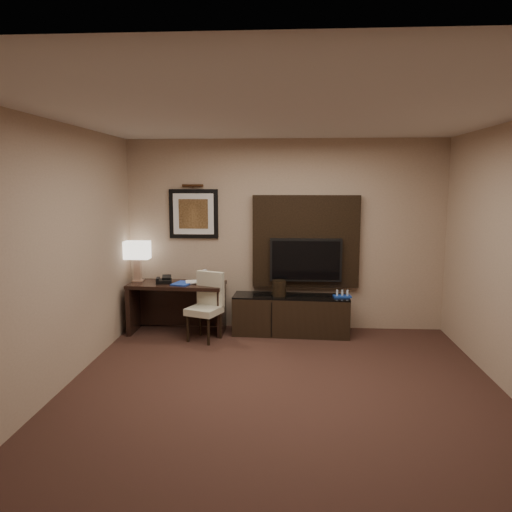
# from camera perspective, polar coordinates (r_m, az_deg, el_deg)

# --- Properties ---
(floor) EXTENTS (4.50, 5.00, 0.01)m
(floor) POSITION_cam_1_polar(r_m,az_deg,el_deg) (5.04, 2.97, -16.24)
(floor) COLOR #361E18
(floor) RESTS_ON ground
(ceiling) EXTENTS (4.50, 5.00, 0.01)m
(ceiling) POSITION_cam_1_polar(r_m,az_deg,el_deg) (4.62, 3.24, 15.88)
(ceiling) COLOR silver
(ceiling) RESTS_ON wall_back
(wall_back) EXTENTS (4.50, 0.01, 2.70)m
(wall_back) POSITION_cam_1_polar(r_m,az_deg,el_deg) (7.12, 3.29, 2.39)
(wall_back) COLOR tan
(wall_back) RESTS_ON floor
(wall_front) EXTENTS (4.50, 0.01, 2.70)m
(wall_front) POSITION_cam_1_polar(r_m,az_deg,el_deg) (2.21, 2.49, -11.43)
(wall_front) COLOR tan
(wall_front) RESTS_ON floor
(wall_left) EXTENTS (0.01, 5.00, 2.70)m
(wall_left) POSITION_cam_1_polar(r_m,az_deg,el_deg) (5.18, -22.66, -0.55)
(wall_left) COLOR tan
(wall_left) RESTS_ON floor
(desk) EXTENTS (1.35, 0.64, 0.71)m
(desk) POSITION_cam_1_polar(r_m,az_deg,el_deg) (7.12, -8.97, -5.86)
(desk) COLOR black
(desk) RESTS_ON floor
(credenza) EXTENTS (1.62, 0.53, 0.55)m
(credenza) POSITION_cam_1_polar(r_m,az_deg,el_deg) (6.98, 4.03, -6.74)
(credenza) COLOR black
(credenza) RESTS_ON floor
(tv_wall_panel) EXTENTS (1.50, 0.12, 1.30)m
(tv_wall_panel) POSITION_cam_1_polar(r_m,az_deg,el_deg) (7.08, 5.71, 1.67)
(tv_wall_panel) COLOR black
(tv_wall_panel) RESTS_ON wall_back
(tv) EXTENTS (1.00, 0.08, 0.60)m
(tv) POSITION_cam_1_polar(r_m,az_deg,el_deg) (7.01, 5.71, -0.45)
(tv) COLOR black
(tv) RESTS_ON tv_wall_panel
(artwork) EXTENTS (0.70, 0.04, 0.70)m
(artwork) POSITION_cam_1_polar(r_m,az_deg,el_deg) (7.20, -7.13, 4.80)
(artwork) COLOR black
(artwork) RESTS_ON wall_back
(picture_light) EXTENTS (0.04, 0.04, 0.30)m
(picture_light) POSITION_cam_1_polar(r_m,az_deg,el_deg) (7.15, -7.25, 7.99)
(picture_light) COLOR #432815
(picture_light) RESTS_ON wall_back
(desk_chair) EXTENTS (0.54, 0.57, 0.83)m
(desk_chair) POSITION_cam_1_polar(r_m,az_deg,el_deg) (6.70, -5.96, -6.16)
(desk_chair) COLOR beige
(desk_chair) RESTS_ON floor
(table_lamp) EXTENTS (0.38, 0.24, 0.60)m
(table_lamp) POSITION_cam_1_polar(r_m,az_deg,el_deg) (7.25, -13.39, -0.48)
(table_lamp) COLOR tan
(table_lamp) RESTS_ON desk
(desk_phone) EXTENTS (0.23, 0.22, 0.10)m
(desk_phone) POSITION_cam_1_polar(r_m,az_deg,el_deg) (7.06, -10.47, -2.65)
(desk_phone) COLOR black
(desk_phone) RESTS_ON desk
(blue_folder) EXTENTS (0.30, 0.35, 0.02)m
(blue_folder) POSITION_cam_1_polar(r_m,az_deg,el_deg) (6.96, -8.39, -3.12)
(blue_folder) COLOR #18379F
(blue_folder) RESTS_ON desk
(book) EXTENTS (0.17, 0.06, 0.23)m
(book) POSITION_cam_1_polar(r_m,az_deg,el_deg) (7.00, -8.06, -2.15)
(book) COLOR beige
(book) RESTS_ON desk
(water_bottle) EXTENTS (0.06, 0.06, 0.19)m
(water_bottle) POSITION_cam_1_polar(r_m,az_deg,el_deg) (6.99, -5.87, -2.32)
(water_bottle) COLOR #B0BBC8
(water_bottle) RESTS_ON desk
(ice_bucket) EXTENTS (0.24, 0.24, 0.22)m
(ice_bucket) POSITION_cam_1_polar(r_m,az_deg,el_deg) (6.87, 2.68, -3.69)
(ice_bucket) COLOR black
(ice_bucket) RESTS_ON credenza
(minibar_tray) EXTENTS (0.25, 0.17, 0.09)m
(minibar_tray) POSITION_cam_1_polar(r_m,az_deg,el_deg) (6.90, 9.83, -4.30)
(minibar_tray) COLOR #183B9C
(minibar_tray) RESTS_ON credenza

